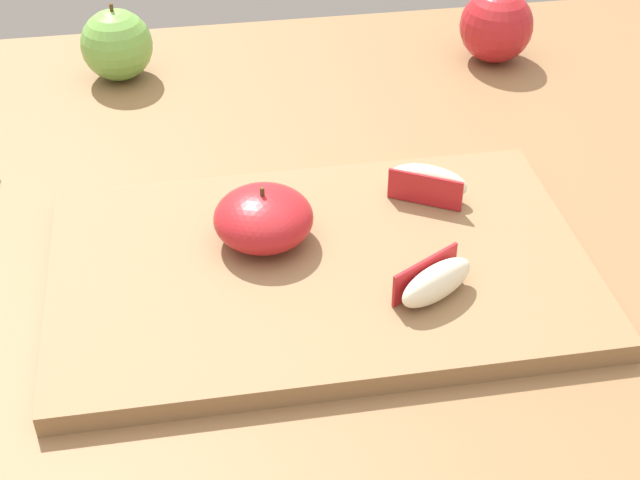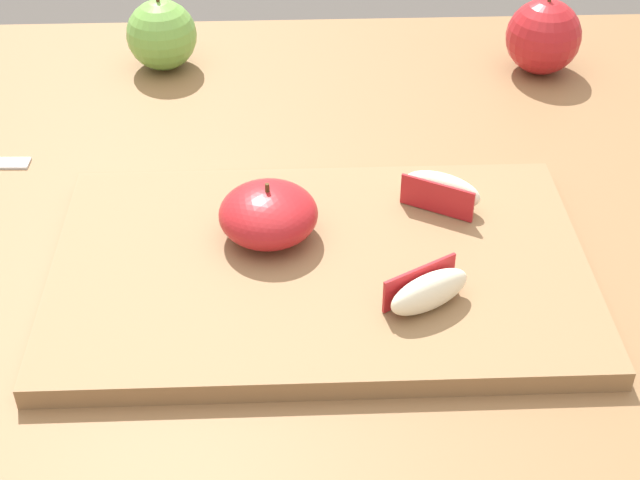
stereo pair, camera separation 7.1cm
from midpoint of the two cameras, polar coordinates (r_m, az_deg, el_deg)
dining_table at (r=0.85m, az=-6.48°, el=-5.46°), size 1.30×0.86×0.74m
cutting_board at (r=0.73m, az=-2.79°, el=-1.89°), size 0.42×0.26×0.02m
apple_half_skin_up at (r=0.74m, az=-6.27°, el=1.25°), size 0.08×0.08×0.05m
apple_wedge_middle at (r=0.68m, az=4.17°, el=-2.70°), size 0.07×0.05×0.03m
apple_wedge_left at (r=0.79m, az=4.10°, el=3.49°), size 0.07×0.05×0.03m
whole_apple_crimson at (r=1.06m, az=8.86°, el=12.84°), size 0.08×0.08×0.09m
whole_apple_granny_green at (r=1.04m, az=-14.39°, el=11.51°), size 0.08×0.08×0.08m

